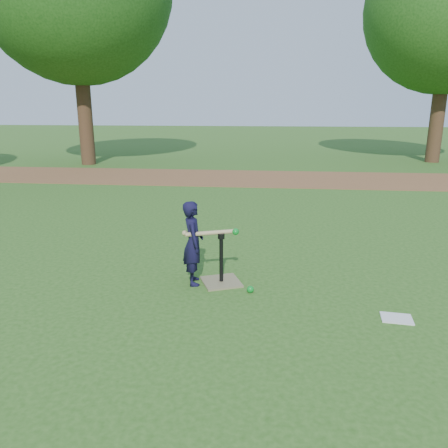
# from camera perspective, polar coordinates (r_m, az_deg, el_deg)

# --- Properties ---
(ground) EXTENTS (80.00, 80.00, 0.00)m
(ground) POSITION_cam_1_polar(r_m,az_deg,el_deg) (5.53, 0.11, -6.61)
(ground) COLOR #285116
(ground) RESTS_ON ground
(dirt_strip) EXTENTS (24.00, 3.00, 0.01)m
(dirt_strip) POSITION_cam_1_polar(r_m,az_deg,el_deg) (12.78, 3.72, 6.00)
(dirt_strip) COLOR brown
(dirt_strip) RESTS_ON ground
(child) EXTENTS (0.33, 0.41, 1.00)m
(child) POSITION_cam_1_polar(r_m,az_deg,el_deg) (5.12, -4.06, -2.49)
(child) COLOR black
(child) RESTS_ON ground
(wiffle_ball_ground) EXTENTS (0.08, 0.08, 0.08)m
(wiffle_ball_ground) POSITION_cam_1_polar(r_m,az_deg,el_deg) (5.02, 3.47, -8.51)
(wiffle_ball_ground) COLOR #0B8122
(wiffle_ball_ground) RESTS_ON ground
(clipboard) EXTENTS (0.32, 0.26, 0.01)m
(clipboard) POSITION_cam_1_polar(r_m,az_deg,el_deg) (4.77, 21.63, -11.38)
(clipboard) COLOR silver
(clipboard) RESTS_ON ground
(batting_tee) EXTENTS (0.56, 0.56, 0.61)m
(batting_tee) POSITION_cam_1_polar(r_m,az_deg,el_deg) (5.24, -0.36, -6.56)
(batting_tee) COLOR olive
(batting_tee) RESTS_ON ground
(swing_action) EXTENTS (0.66, 0.26, 0.08)m
(swing_action) POSITION_cam_1_polar(r_m,az_deg,el_deg) (5.07, -1.41, -1.14)
(swing_action) COLOR tan
(swing_action) RESTS_ON ground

